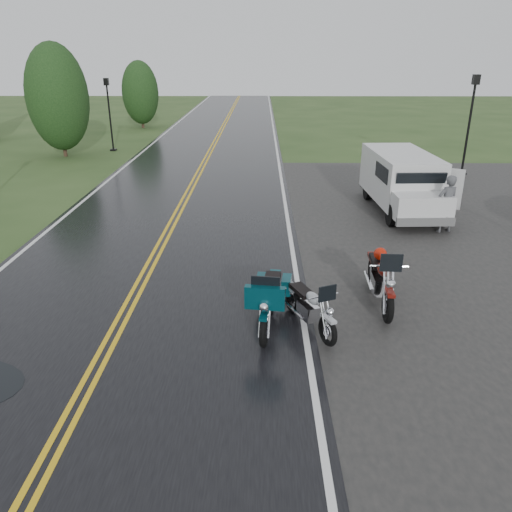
{
  "coord_description": "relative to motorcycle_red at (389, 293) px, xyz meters",
  "views": [
    {
      "loc": [
        2.91,
        -8.32,
        5.21
      ],
      "look_at": [
        2.8,
        2.0,
        1.0
      ],
      "focal_mm": 35.0,
      "sensor_mm": 36.0,
      "label": 1
    }
  ],
  "objects": [
    {
      "name": "tree_left_far",
      "position": [
        -11.49,
        29.2,
        1.31
      ],
      "size": [
        2.65,
        2.65,
        4.07
      ],
      "primitive_type": null,
      "color": "#1E3D19",
      "rests_on": "ground"
    },
    {
      "name": "motorcycle_red",
      "position": [
        0.0,
        0.0,
        0.0
      ],
      "size": [
        1.0,
        2.48,
        1.44
      ],
      "primitive_type": null,
      "rotation": [
        0.0,
        0.0,
        -0.04
      ],
      "color": "#5F100A",
      "rests_on": "ground"
    },
    {
      "name": "tree_left_mid",
      "position": [
        -13.25,
        18.01,
        1.76
      ],
      "size": [
        3.18,
        3.18,
        4.96
      ],
      "primitive_type": null,
      "color": "#1E3D19",
      "rests_on": "ground"
    },
    {
      "name": "lamp_post_far_right",
      "position": [
        6.67,
        13.83,
        1.49
      ],
      "size": [
        0.38,
        0.38,
        4.41
      ],
      "primitive_type": null,
      "color": "black",
      "rests_on": "ground"
    },
    {
      "name": "motorcycle_silver",
      "position": [
        -1.33,
        -0.88,
        -0.13
      ],
      "size": [
        1.48,
        2.13,
        1.19
      ],
      "primitive_type": null,
      "rotation": [
        0.0,
        0.0,
        0.42
      ],
      "color": "#B6B9BE",
      "rests_on": "ground"
    },
    {
      "name": "ground",
      "position": [
        -5.5,
        -0.73,
        -0.72
      ],
      "size": [
        120.0,
        120.0,
        0.0
      ],
      "primitive_type": "plane",
      "color": "#2D471E",
      "rests_on": "ground"
    },
    {
      "name": "road",
      "position": [
        -5.5,
        9.27,
        -0.7
      ],
      "size": [
        8.0,
        100.0,
        0.04
      ],
      "primitive_type": "cube",
      "color": "black",
      "rests_on": "ground"
    },
    {
      "name": "motorcycle_teal",
      "position": [
        -2.52,
        -0.91,
        -0.03
      ],
      "size": [
        1.15,
        2.43,
        1.39
      ],
      "primitive_type": null,
      "rotation": [
        0.0,
        0.0,
        -0.13
      ],
      "color": "#05343C",
      "rests_on": "ground"
    },
    {
      "name": "person_at_van",
      "position": [
        3.1,
        5.76,
        0.17
      ],
      "size": [
        0.75,
        0.6,
        1.79
      ],
      "primitive_type": "imported",
      "rotation": [
        0.0,
        0.0,
        3.43
      ],
      "color": "#494A4E",
      "rests_on": "ground"
    },
    {
      "name": "van_white",
      "position": [
        1.62,
        6.32,
        0.3
      ],
      "size": [
        2.18,
        5.29,
        2.05
      ],
      "primitive_type": null,
      "rotation": [
        0.0,
        0.0,
        0.04
      ],
      "color": "silver",
      "rests_on": "ground"
    },
    {
      "name": "lamp_post_far_left",
      "position": [
        -11.12,
        19.74,
        1.27
      ],
      "size": [
        0.34,
        0.34,
        3.99
      ],
      "primitive_type": null,
      "color": "black",
      "rests_on": "ground"
    }
  ]
}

